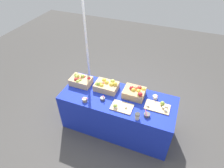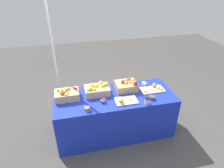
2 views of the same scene
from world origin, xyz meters
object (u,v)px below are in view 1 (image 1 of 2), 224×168
at_px(tent_pole, 87,50).
at_px(apple_crate_middle, 106,86).
at_px(apple_crate_right, 135,92).
at_px(sample_bowl_near, 155,97).
at_px(coffee_cup, 137,116).
at_px(sample_bowl_extra, 147,115).
at_px(cutting_board_back, 159,106).
at_px(cutting_board_front, 121,107).
at_px(apple_crate_left, 81,80).
at_px(sample_bowl_mid, 103,99).
at_px(sample_bowl_far, 85,100).

bearing_deg(tent_pole, apple_crate_middle, -41.13).
xyz_separation_m(apple_crate_middle, apple_crate_right, (0.50, 0.01, 0.00)).
xyz_separation_m(sample_bowl_near, coffee_cup, (-0.16, -0.51, 0.02)).
distance_m(apple_crate_right, sample_bowl_extra, 0.46).
bearing_deg(cutting_board_back, sample_bowl_extra, -117.91).
height_order(cutting_board_back, sample_bowl_near, sample_bowl_near).
bearing_deg(cutting_board_front, coffee_cup, -21.74).
bearing_deg(apple_crate_left, cutting_board_front, -18.98).
bearing_deg(tent_pole, sample_bowl_mid, -50.53).
bearing_deg(cutting_board_back, tent_pole, 157.31).
xyz_separation_m(apple_crate_right, sample_bowl_near, (0.33, 0.06, -0.05)).
distance_m(apple_crate_right, sample_bowl_far, 0.82).
bearing_deg(sample_bowl_near, cutting_board_front, -138.96).
bearing_deg(sample_bowl_extra, sample_bowl_near, 84.86).
bearing_deg(apple_crate_right, sample_bowl_mid, -148.88).
bearing_deg(apple_crate_left, coffee_cup, -19.70).
height_order(cutting_board_front, sample_bowl_far, sample_bowl_far).
height_order(apple_crate_right, cutting_board_front, apple_crate_right).
distance_m(apple_crate_left, coffee_cup, 1.22).
relative_size(cutting_board_front, cutting_board_back, 0.87).
bearing_deg(coffee_cup, sample_bowl_near, 72.90).
bearing_deg(tent_pole, sample_bowl_far, -66.40).
height_order(apple_crate_right, tent_pole, tent_pole).
relative_size(sample_bowl_near, sample_bowl_far, 0.93).
bearing_deg(apple_crate_left, sample_bowl_extra, -13.80).
height_order(sample_bowl_extra, coffee_cup, coffee_cup).
bearing_deg(coffee_cup, cutting_board_front, 158.26).
relative_size(apple_crate_left, tent_pole, 0.17).
bearing_deg(apple_crate_middle, cutting_board_front, -40.96).
xyz_separation_m(apple_crate_right, tent_pole, (-1.12, 0.53, 0.27)).
relative_size(sample_bowl_far, sample_bowl_extra, 1.06).
distance_m(apple_crate_left, cutting_board_front, 0.90).
bearing_deg(sample_bowl_far, tent_pole, 113.60).
height_order(sample_bowl_near, coffee_cup, same).
bearing_deg(sample_bowl_extra, cutting_board_front, 177.44).
xyz_separation_m(sample_bowl_mid, tent_pole, (-0.66, 0.80, 0.33)).
bearing_deg(sample_bowl_mid, apple_crate_left, 156.01).
bearing_deg(sample_bowl_far, cutting_board_back, 14.83).
bearing_deg(apple_crate_right, coffee_cup, -69.77).
bearing_deg(apple_crate_left, sample_bowl_mid, -23.99).
distance_m(cutting_board_front, sample_bowl_mid, 0.34).
height_order(sample_bowl_near, sample_bowl_mid, sample_bowl_near).
relative_size(apple_crate_right, sample_bowl_far, 3.17).
bearing_deg(apple_crate_right, cutting_board_back, -15.57).
distance_m(cutting_board_back, sample_bowl_far, 1.16).
relative_size(apple_crate_left, sample_bowl_extra, 3.55).
height_order(apple_crate_right, sample_bowl_mid, apple_crate_right).
bearing_deg(cutting_board_back, coffee_cup, -126.13).
bearing_deg(sample_bowl_mid, coffee_cup, -15.96).
xyz_separation_m(cutting_board_front, sample_bowl_far, (-0.58, -0.08, 0.01)).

